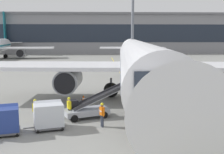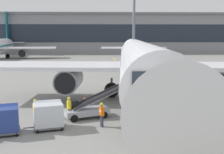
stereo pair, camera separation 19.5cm
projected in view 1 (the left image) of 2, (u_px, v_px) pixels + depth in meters
The scene contains 10 objects.
parked_airplane at pixel (139, 62), 28.06m from camera, with size 31.07×40.65×13.89m.
belt_loader at pixel (90, 107), 22.22m from camera, with size 5.53×3.09×2.68m.
baggage_cart_lead at pixel (49, 115), 19.45m from camera, with size 2.82×2.07×1.91m.
baggage_cart_second at pixel (3, 119), 18.34m from camera, with size 2.82×2.07×1.91m.
ground_crew_by_loader at pixel (35, 109), 20.94m from camera, with size 0.36×0.54×1.74m.
ground_crew_by_carts at pixel (102, 113), 19.85m from camera, with size 0.37×0.53×1.74m.
ground_crew_marshaller at pixel (69, 107), 21.63m from camera, with size 0.37×0.53×1.74m.
safety_cone_engine_keepout at pixel (83, 99), 26.98m from camera, with size 0.69×0.69×0.78m.
apron_guidance_line_lead_in at pixel (136, 101), 27.90m from camera, with size 0.20×110.00×0.01m.
terminal_building at pixel (133, 34), 106.12m from camera, with size 97.02×21.44×14.01m.
Camera 1 is at (-0.80, -9.13, 6.41)m, focal length 45.45 mm.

